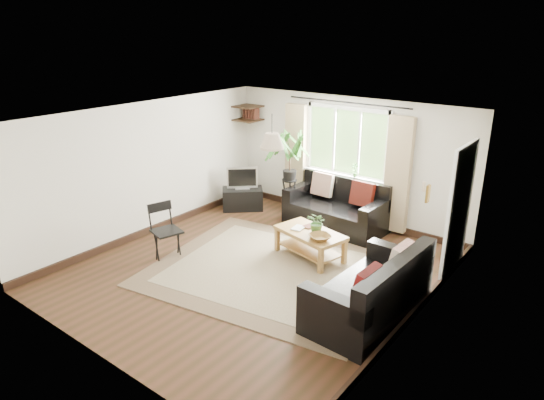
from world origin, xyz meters
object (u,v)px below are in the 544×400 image
Objects in this scene: sofa_right at (369,286)px; folding_chair at (167,232)px; sofa_back at (336,206)px; palm_stand at (290,176)px; coffee_table at (310,244)px; tv_stand at (243,199)px.

sofa_right is 2.06× the size of folding_chair.
sofa_back is 1.07× the size of palm_stand.
coffee_table is 0.66× the size of palm_stand.
palm_stand is at bearing -33.46° from tv_stand.
coffee_table is at bearing -66.44° from tv_stand.
folding_chair reaches higher than sofa_back.
folding_chair is (-1.85, -1.43, 0.22)m from coffee_table.
coffee_table is (0.32, -1.36, -0.20)m from sofa_back.
folding_chair is (0.51, -2.47, 0.23)m from tv_stand.
palm_stand reaches higher than coffee_table.
sofa_back is 1.00× the size of sofa_right.
palm_stand is at bearing 136.68° from coffee_table.
sofa_right is 4.40m from tv_stand.
folding_chair reaches higher than tv_stand.
palm_stand reaches higher than sofa_back.
coffee_table is (-1.55, 0.98, -0.21)m from sofa_right.
folding_chair is at bearing -101.91° from palm_stand.
sofa_right reaches higher than tv_stand.
coffee_table is at bearing -36.22° from folding_chair.
coffee_table is 1.26× the size of folding_chair.
sofa_back reaches higher than coffee_table.
folding_chair reaches higher than coffee_table.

